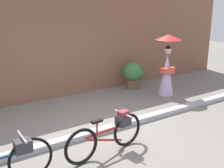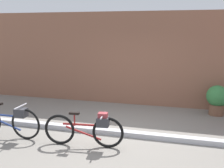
{
  "view_description": "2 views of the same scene",
  "coord_description": "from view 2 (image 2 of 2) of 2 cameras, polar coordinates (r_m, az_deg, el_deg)",
  "views": [
    {
      "loc": [
        -2.96,
        -4.89,
        2.81
      ],
      "look_at": [
        0.48,
        0.41,
        0.96
      ],
      "focal_mm": 44.64,
      "sensor_mm": 36.0,
      "label": 1
    },
    {
      "loc": [
        1.66,
        -6.17,
        2.55
      ],
      "look_at": [
        -0.23,
        0.67,
        1.12
      ],
      "focal_mm": 44.42,
      "sensor_mm": 36.0,
      "label": 2
    }
  ],
  "objects": [
    {
      "name": "bicycle_near_officer",
      "position": [
        7.02,
        -20.52,
        -6.97
      ],
      "size": [
        1.78,
        0.48,
        0.84
      ],
      "color": "black",
      "rests_on": "ground_plane"
    },
    {
      "name": "building_wall",
      "position": [
        9.4,
        5.2,
        5.24
      ],
      "size": [
        14.0,
        0.4,
        3.09
      ],
      "primitive_type": "cube",
      "color": "brown",
      "rests_on": "ground_plane"
    },
    {
      "name": "ground_plane",
      "position": [
        6.88,
        0.35,
        -10.35
      ],
      "size": [
        30.0,
        30.0,
        0.0
      ],
      "primitive_type": "plane",
      "color": "gray"
    },
    {
      "name": "potted_plant_by_door",
      "position": [
        8.8,
        20.96,
        -2.85
      ],
      "size": [
        0.65,
        0.64,
        0.9
      ],
      "color": "brown",
      "rests_on": "ground_plane"
    },
    {
      "name": "bicycle_far_side",
      "position": [
        6.12,
        -5.11,
        -9.09
      ],
      "size": [
        1.78,
        0.48,
        0.78
      ],
      "color": "black",
      "rests_on": "ground_plane"
    },
    {
      "name": "sidewalk_curb",
      "position": [
        6.86,
        0.35,
        -9.88
      ],
      "size": [
        14.0,
        0.2,
        0.12
      ],
      "primitive_type": "cube",
      "color": "#B2B2B7",
      "rests_on": "ground_plane"
    }
  ]
}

